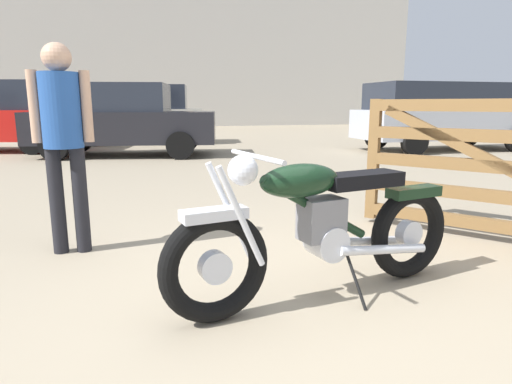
# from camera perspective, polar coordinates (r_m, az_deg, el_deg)

# --- Properties ---
(ground_plane) EXTENTS (80.00, 80.00, 0.00)m
(ground_plane) POSITION_cam_1_polar(r_m,az_deg,el_deg) (2.80, 6.92, -14.01)
(ground_plane) COLOR gray
(vintage_motorcycle) EXTENTS (2.05, 0.70, 0.94)m
(vintage_motorcycle) POSITION_cam_1_polar(r_m,az_deg,el_deg) (2.71, 8.60, -4.70)
(vintage_motorcycle) COLOR black
(vintage_motorcycle) RESTS_ON ground_plane
(bystander) EXTENTS (0.46, 0.30, 1.66)m
(bystander) POSITION_cam_1_polar(r_m,az_deg,el_deg) (3.76, -24.01, 7.72)
(bystander) COLOR black
(bystander) RESTS_ON ground_plane
(pale_sedan_back) EXTENTS (4.14, 2.37, 1.78)m
(pale_sedan_back) POSITION_cam_1_polar(r_m,az_deg,el_deg) (13.09, -30.53, 8.62)
(pale_sedan_back) COLOR black
(pale_sedan_back) RESTS_ON ground_plane
(red_hatchback_near) EXTENTS (4.42, 2.44, 1.67)m
(red_hatchback_near) POSITION_cam_1_polar(r_m,az_deg,el_deg) (10.81, -16.79, 9.01)
(red_hatchback_near) COLOR black
(red_hatchback_near) RESTS_ON ground_plane
(blue_hatchback_right) EXTENTS (4.08, 2.19, 1.78)m
(blue_hatchback_right) POSITION_cam_1_polar(r_m,az_deg,el_deg) (14.15, -14.69, 9.90)
(blue_hatchback_right) COLOR black
(blue_hatchback_right) RESTS_ON ground_plane
(dark_sedan_left) EXTENTS (4.72, 2.02, 1.74)m
(dark_sedan_left) POSITION_cam_1_polar(r_m,az_deg,el_deg) (12.59, 23.26, 9.33)
(dark_sedan_left) COLOR black
(dark_sedan_left) RESTS_ON ground_plane
(industrial_building) EXTENTS (23.06, 9.36, 21.73)m
(industrial_building) POSITION_cam_1_polar(r_m,az_deg,el_deg) (29.40, -5.83, 19.32)
(industrial_building) COLOR beige
(industrial_building) RESTS_ON ground_plane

